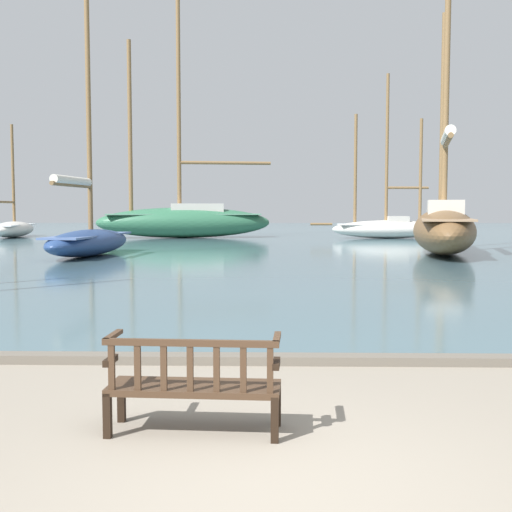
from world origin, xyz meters
name	(u,v)px	position (x,y,z in m)	size (l,w,h in m)	color
ground_plane	(275,487)	(0.00, 0.00, 0.00)	(160.00, 160.00, 0.00)	gray
harbor_water	(271,235)	(0.00, 44.00, 0.04)	(100.00, 80.00, 0.08)	#476670
quay_edge_kerb	(273,359)	(0.00, 3.85, 0.06)	(40.00, 0.30, 0.12)	#675F54
park_bench	(194,383)	(-0.75, 1.16, 0.47)	(1.63, 0.60, 0.92)	black
sailboat_centre_channel	(89,238)	(-7.77, 22.39, 0.83)	(2.76, 7.86, 10.69)	navy
sailboat_mid_starboard	(444,224)	(7.71, 24.21, 1.38)	(5.14, 14.22, 16.68)	brown
sailboat_outer_starboard	(184,218)	(-5.94, 38.96, 1.41)	(12.09, 4.65, 17.43)	#2D6647
sailboat_mid_port	(389,225)	(7.92, 38.65, 0.95)	(9.16, 2.53, 10.91)	silver
sailboat_nearest_starboard	(14,228)	(-17.97, 39.64, 0.72)	(2.50, 6.75, 7.82)	silver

